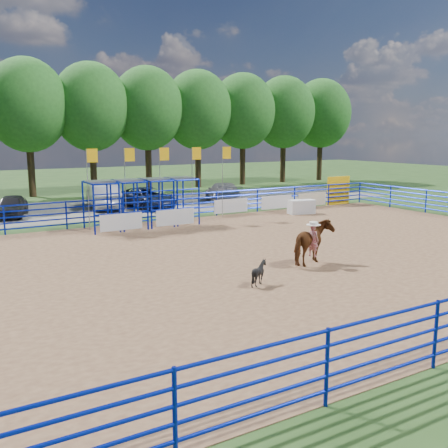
% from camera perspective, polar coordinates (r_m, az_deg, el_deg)
% --- Properties ---
extents(ground, '(120.00, 120.00, 0.00)m').
position_cam_1_polar(ground, '(20.72, 5.54, -3.54)').
color(ground, '#2F4E1F').
rests_on(ground, ground).
extents(arena_dirt, '(30.00, 20.00, 0.02)m').
position_cam_1_polar(arena_dirt, '(20.72, 5.54, -3.51)').
color(arena_dirt, '#866243').
rests_on(arena_dirt, ground).
extents(gravel_strip, '(40.00, 10.00, 0.01)m').
position_cam_1_polar(gravel_strip, '(35.67, -10.62, 2.09)').
color(gravel_strip, slate).
rests_on(gravel_strip, ground).
extents(announcer_table, '(1.74, 1.07, 0.87)m').
position_cam_1_polar(announcer_table, '(31.61, 8.84, 1.95)').
color(announcer_table, white).
rests_on(announcer_table, arena_dirt).
extents(horse_and_rider, '(2.18, 1.59, 2.26)m').
position_cam_1_polar(horse_and_rider, '(19.18, 10.13, -1.97)').
color(horse_and_rider, '#613213').
rests_on(horse_and_rider, arena_dirt).
extents(calf, '(0.87, 0.81, 0.81)m').
position_cam_1_polar(calf, '(16.46, 4.04, -5.58)').
color(calf, black).
rests_on(calf, arena_dirt).
extents(car_a, '(2.62, 4.15, 1.32)m').
position_cam_1_polar(car_a, '(32.72, -23.12, 1.91)').
color(car_a, black).
rests_on(car_a, gravel_strip).
extents(car_b, '(2.40, 5.15, 1.63)m').
position_cam_1_polar(car_b, '(34.61, -13.62, 3.11)').
color(car_b, '#999BA1').
rests_on(car_b, gravel_strip).
extents(car_c, '(3.06, 5.26, 1.38)m').
position_cam_1_polar(car_c, '(34.20, -8.78, 2.98)').
color(car_c, '#151B35').
rests_on(car_c, gravel_strip).
extents(car_d, '(3.60, 5.46, 1.47)m').
position_cam_1_polar(car_d, '(36.56, -0.09, 3.63)').
color(car_d, slate).
rests_on(car_d, gravel_strip).
extents(perimeter_fence, '(30.10, 20.10, 1.50)m').
position_cam_1_polar(perimeter_fence, '(20.56, 5.58, -1.51)').
color(perimeter_fence, '#081BAD').
rests_on(perimeter_fence, ground).
extents(chute_assembly, '(19.32, 2.41, 4.20)m').
position_cam_1_polar(chute_assembly, '(27.27, -8.65, 2.38)').
color(chute_assembly, '#081BAD').
rests_on(chute_assembly, ground).
extents(treeline, '(56.40, 6.40, 11.24)m').
position_cam_1_polar(treeline, '(44.01, -15.02, 13.24)').
color(treeline, '#3F2B19').
rests_on(treeline, ground).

